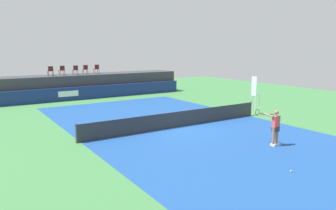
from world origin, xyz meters
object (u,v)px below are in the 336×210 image
at_px(net_post_near, 76,133).
at_px(tennis_player, 275,126).
at_px(spectator_chair_far_right, 96,69).
at_px(umpire_chair, 255,93).
at_px(tennis_ball, 291,171).
at_px(spectator_chair_center, 75,70).
at_px(spectator_chair_far_left, 50,71).
at_px(spectator_chair_left, 62,70).
at_px(spectator_chair_right, 85,69).
at_px(net_post_far, 251,109).

bearing_deg(net_post_near, tennis_player, -35.07).
xyz_separation_m(spectator_chair_far_right, umpire_chair, (5.88, -15.36, -1.11)).
bearing_deg(net_post_near, tennis_ball, -55.16).
height_order(spectator_chair_center, net_post_near, spectator_chair_center).
bearing_deg(spectator_chair_far_left, spectator_chair_far_right, 5.26).
relative_size(spectator_chair_left, spectator_chair_far_right, 1.00).
relative_size(umpire_chair, tennis_ball, 40.59).
xyz_separation_m(spectator_chair_far_left, tennis_ball, (3.44, -23.20, -2.66)).
bearing_deg(tennis_ball, spectator_chair_far_left, 98.42).
bearing_deg(spectator_chair_left, spectator_chair_right, 1.67).
xyz_separation_m(spectator_chair_far_left, spectator_chair_left, (1.11, 0.34, 0.00)).
bearing_deg(spectator_chair_right, spectator_chair_far_right, 0.50).
height_order(spectator_chair_far_left, net_post_far, spectator_chair_far_left).
height_order(spectator_chair_left, spectator_chair_center, same).
distance_m(spectator_chair_far_left, net_post_near, 15.27).
bearing_deg(net_post_far, tennis_player, -127.91).
bearing_deg(spectator_chair_far_right, umpire_chair, -69.05).
xyz_separation_m(spectator_chair_left, spectator_chair_center, (1.19, -0.27, 0.00)).
bearing_deg(spectator_chair_center, spectator_chair_far_right, 8.84).
xyz_separation_m(umpire_chair, net_post_far, (-0.33, 0.00, -1.09)).
bearing_deg(tennis_ball, umpire_chair, 49.85).
distance_m(spectator_chair_far_right, tennis_player, 21.08).
distance_m(spectator_chair_far_right, umpire_chair, 16.48).
bearing_deg(spectator_chair_right, tennis_ball, -89.86).
height_order(spectator_chair_right, tennis_ball, spectator_chair_right).
xyz_separation_m(spectator_chair_center, umpire_chair, (8.10, -15.01, -1.11)).
relative_size(spectator_chair_center, net_post_near, 0.89).
distance_m(net_post_near, net_post_far, 12.40).
bearing_deg(spectator_chair_left, umpire_chair, -58.69).
distance_m(spectator_chair_right, umpire_chair, 16.91).
distance_m(net_post_far, tennis_ball, 10.62).
bearing_deg(tennis_player, net_post_near, 144.93).
xyz_separation_m(spectator_chair_center, spectator_chair_far_right, (2.22, 0.35, 0.00)).
relative_size(spectator_chair_right, net_post_far, 0.89).
height_order(spectator_chair_left, net_post_near, spectator_chair_left).
bearing_deg(spectator_chair_far_left, spectator_chair_right, 6.87).
height_order(spectator_chair_center, tennis_ball, spectator_chair_center).
height_order(spectator_chair_left, tennis_player, spectator_chair_left).
relative_size(spectator_chair_far_left, net_post_far, 0.89).
distance_m(spectator_chair_right, tennis_ball, 23.76).
bearing_deg(umpire_chair, net_post_near, 179.98).
bearing_deg(spectator_chair_far_right, spectator_chair_center, -171.16).
bearing_deg(tennis_player, spectator_chair_far_left, 105.48).
height_order(spectator_chair_far_right, tennis_player, spectator_chair_far_right).
xyz_separation_m(spectator_chair_center, tennis_ball, (1.13, -23.28, -2.66)).
bearing_deg(spectator_chair_far_left, tennis_ball, -81.58).
xyz_separation_m(spectator_chair_center, net_post_near, (-4.63, -15.01, -2.19)).
height_order(spectator_chair_left, spectator_chair_right, same).
bearing_deg(tennis_player, spectator_chair_right, 96.30).
xyz_separation_m(net_post_near, net_post_far, (12.40, 0.00, 0.00)).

